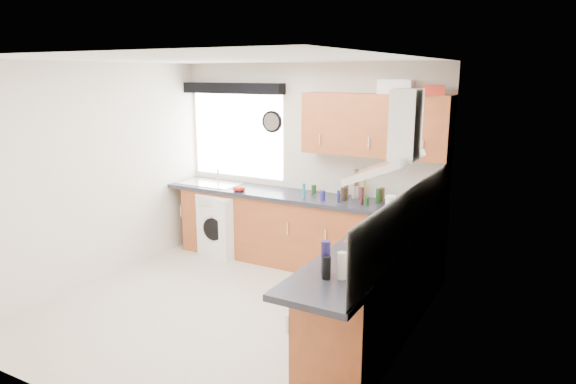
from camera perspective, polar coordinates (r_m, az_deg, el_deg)
The scene contains 41 objects.
ground_plane at distance 5.45m, azimuth -6.81°, elevation -12.87°, with size 3.60×3.60×0.00m, color beige.
ceiling at distance 4.90m, azimuth -7.62°, elevation 14.44°, with size 3.60×3.60×0.02m, color white.
wall_back at distance 6.54m, azimuth 2.11°, elevation 3.17°, with size 3.60×0.02×2.50m, color silver.
wall_front at distance 3.78m, azimuth -23.46°, elevation -5.34°, with size 3.60×0.02×2.50m, color silver.
wall_left at distance 6.24m, azimuth -20.71°, elevation 1.85°, with size 0.02×3.60×2.50m, color silver.
wall_right at distance 4.25m, azimuth 12.88°, elevation -2.58°, with size 0.02×3.60×2.50m, color silver.
window at distance 7.02m, azimuth -5.63°, elevation 6.27°, with size 1.40×0.02×1.10m, color white.
window_blind at distance 6.90m, azimuth -6.18°, elevation 11.39°, with size 1.50×0.18×0.14m, color black.
splashback at distance 4.55m, azimuth 13.77°, elevation -2.51°, with size 0.01×3.00×0.54m, color white.
base_cab_back at distance 6.53m, azimuth 0.11°, elevation -4.25°, with size 3.00×0.58×0.86m, color brown.
base_cab_corner at distance 5.95m, azimuth 13.77°, elevation -6.37°, with size 0.60×0.60×0.86m, color brown.
base_cab_right at distance 4.75m, azimuth 9.46°, elevation -11.29°, with size 0.58×2.10×0.86m, color brown.
worktop_back at distance 6.35m, azimuth 0.86°, elevation -0.48°, with size 3.60×0.62×0.05m, color black.
worktop_right at distance 4.45m, azimuth 8.91°, elevation -6.64°, with size 0.62×2.42×0.05m, color black.
sink at distance 7.05m, azimuth -8.74°, elevation 1.26°, with size 0.84×0.46×0.10m, color silver, non-canonical shape.
oven at distance 4.88m, azimuth 9.95°, elevation -10.66°, with size 0.56×0.58×0.85m, color black.
hob_plate at distance 4.71m, azimuth 10.19°, elevation -5.17°, with size 0.52×0.52×0.01m, color silver.
extractor_hood at distance 4.49m, azimuth 11.83°, elevation 5.07°, with size 0.52×0.78×0.66m, color silver, non-canonical shape.
upper_cabinets at distance 5.94m, azimuth 9.65°, elevation 7.35°, with size 1.70×0.35×0.70m, color brown.
washing_machine at distance 6.91m, azimuth -6.91°, elevation -3.52°, with size 0.56×0.54×0.82m, color white.
wall_clock at distance 6.67m, azimuth -1.88°, elevation 7.80°, with size 0.28×0.28×0.04m, color black.
casserole at distance 5.94m, azimuth 11.99°, elevation 11.39°, with size 0.37×0.27×0.16m, color white.
storage_box at distance 5.63m, azimuth 15.81°, elevation 10.84°, with size 0.23×0.19×0.10m, color red.
utensil_pot at distance 6.22m, azimuth 7.57°, elevation 0.02°, with size 0.10×0.10×0.14m, color #A39488.
kitchen_roll at distance 5.41m, azimuth 11.31°, elevation -1.62°, with size 0.11×0.11×0.23m, color white.
tomato_cluster at distance 6.53m, azimuth -5.45°, elevation 0.35°, with size 0.14×0.14×0.06m, color #9E130F, non-canonical shape.
jar_0 at distance 6.18m, azimuth 7.32°, elevation -0.04°, with size 0.05×0.05×0.15m, color #A39B8B.
jar_1 at distance 5.88m, azimuth 8.19°, elevation -0.45°, with size 0.04×0.04×0.20m, color #40161C.
jar_2 at distance 6.08m, azimuth 6.20°, elevation -0.22°, with size 0.07×0.07×0.15m, color black.
jar_3 at distance 6.42m, azimuth 2.88°, elevation 0.33°, with size 0.06×0.06×0.10m, color #1B3C15.
jar_4 at distance 6.05m, azimuth 3.87°, elevation -0.38°, with size 0.06×0.06×0.12m, color navy.
jar_5 at distance 5.95m, azimuth 5.64°, elevation -0.50°, with size 0.04×0.04×0.15m, color navy.
jar_6 at distance 6.13m, azimuth 1.77°, elevation 0.12°, with size 0.04×0.04×0.18m, color #1D678E.
jar_7 at distance 6.07m, azimuth 10.41°, elevation -0.29°, with size 0.06×0.06×0.17m, color brown.
jar_8 at distance 6.16m, azimuth 8.36°, elevation 0.28°, with size 0.05×0.05×0.23m, color #A39838.
jar_9 at distance 6.19m, azimuth 6.48°, elevation 0.46°, with size 0.05×0.05×0.24m, color brown.
jar_10 at distance 5.99m, azimuth 10.04°, elevation -0.43°, with size 0.06×0.06×0.17m, color #163814.
jar_11 at distance 5.86m, azimuth 8.72°, elevation -1.08°, with size 0.05×0.05×0.09m, color #153C1A.
bottle_0 at distance 3.77m, azimuth 4.29°, elevation -8.38°, with size 0.07×0.07×0.17m, color black.
bottle_1 at distance 3.86m, azimuth 4.20°, elevation -7.23°, with size 0.07×0.07×0.25m, color #1C1445.
bottle_2 at distance 3.78m, azimuth 6.00°, elevation -8.14°, with size 0.07×0.07×0.20m, color #B5AD9A.
Camera 1 is at (2.90, -3.95, 2.37)m, focal length 32.00 mm.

